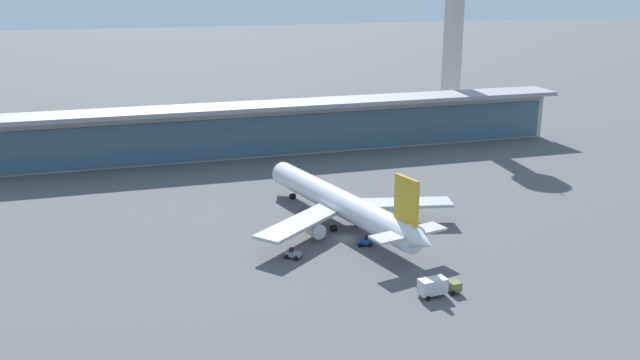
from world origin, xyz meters
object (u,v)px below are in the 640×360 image
Objects in this scene: airliner_on_stand at (342,203)px; control_tower at (454,21)px; service_truck_near_nose_grey at (293,254)px; service_truck_under_wing_olive at (437,286)px; service_truck_mid_apron_blue at (365,241)px.

airliner_on_stand is 0.91× the size of control_tower.
airliner_on_stand is 19.95m from service_truck_near_nose_grey.
service_truck_under_wing_olive is 24.13m from service_truck_mid_apron_blue.
airliner_on_stand reaches higher than service_truck_under_wing_olive.
airliner_on_stand is 107.25m from control_tower.
service_truck_under_wing_olive is 0.11× the size of control_tower.
service_truck_mid_apron_blue is (0.81, -11.45, -4.19)m from airliner_on_stand.
service_truck_under_wing_olive reaches higher than service_truck_near_nose_grey.
control_tower reaches higher than service_truck_under_wing_olive.
service_truck_near_nose_grey is 0.44× the size of service_truck_under_wing_olive.
service_truck_under_wing_olive is at bearing -82.91° from airliner_on_stand.
control_tower reaches higher than service_truck_near_nose_grey.
control_tower is (79.24, 92.92, 35.00)m from service_truck_near_nose_grey.
control_tower reaches higher than airliner_on_stand.
airliner_on_stand is at bearing -129.35° from control_tower.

